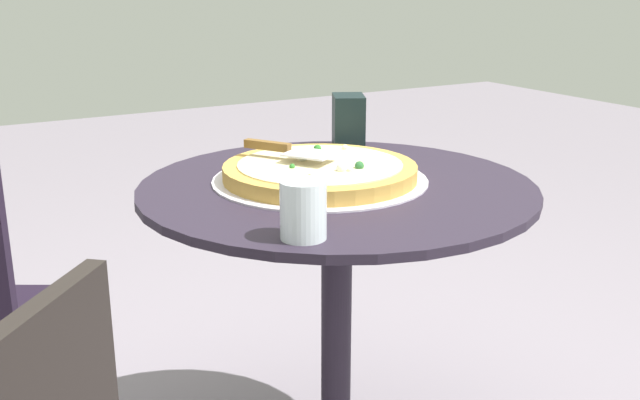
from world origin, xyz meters
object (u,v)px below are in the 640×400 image
pizza_on_tray (320,172)px  drinking_cup (303,210)px  pizza_server (287,149)px  patio_table (337,261)px  napkin_dispenser (348,122)px

pizza_on_tray → drinking_cup: size_ratio=4.63×
pizza_server → patio_table: bearing=-147.7°
patio_table → pizza_server: pizza_server is taller
drinking_cup → napkin_dispenser: (0.52, -0.41, 0.02)m
drinking_cup → napkin_dispenser: bearing=-38.5°
drinking_cup → patio_table: bearing=-40.7°
napkin_dispenser → pizza_on_tray: bearing=-16.4°
patio_table → drinking_cup: 0.41m
drinking_cup → napkin_dispenser: size_ratio=0.73×
patio_table → napkin_dispenser: bearing=-36.1°
patio_table → drinking_cup: (-0.26, 0.22, 0.22)m
patio_table → napkin_dispenser: (0.26, -0.19, 0.24)m
pizza_on_tray → drinking_cup: 0.36m
pizza_on_tray → pizza_server: bearing=34.0°
pizza_on_tray → pizza_server: pizza_server is taller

